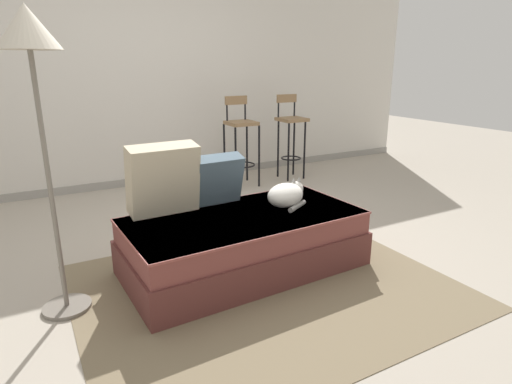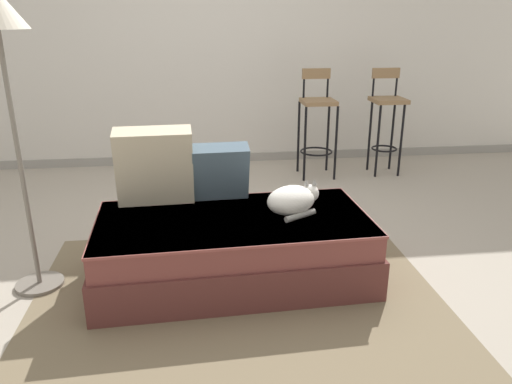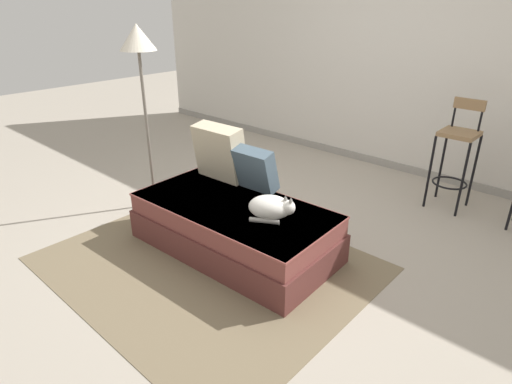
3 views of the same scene
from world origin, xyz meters
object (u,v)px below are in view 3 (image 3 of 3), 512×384
floor_lamp (139,56)px  throw_pillow_corner (220,152)px  cat (271,207)px  bar_stool_near_window (457,149)px  couch (234,227)px  throw_pillow_middle (256,169)px

floor_lamp → throw_pillow_corner: bearing=19.4°
floor_lamp → cat: bearing=-0.8°
throw_pillow_corner → bar_stool_near_window: (1.46, 1.70, -0.06)m
throw_pillow_corner → bar_stool_near_window: bar_stool_near_window is taller
couch → floor_lamp: bearing=177.5°
throw_pillow_corner → couch: bearing=-32.9°
couch → throw_pillow_corner: (-0.47, 0.30, 0.45)m
throw_pillow_corner → throw_pillow_middle: bearing=2.4°
couch → bar_stool_near_window: (0.99, 2.00, 0.39)m
throw_pillow_middle → bar_stool_near_window: size_ratio=0.36×
throw_pillow_middle → floor_lamp: (-1.12, -0.27, 0.84)m
throw_pillow_middle → bar_stool_near_window: bearing=58.1°
cat → floor_lamp: (-1.55, 0.02, 0.94)m
cat → bar_stool_near_window: 2.07m
bar_stool_near_window → throw_pillow_middle: bearing=-121.9°
cat → floor_lamp: floor_lamp is taller
throw_pillow_middle → throw_pillow_corner: bearing=-177.6°
couch → throw_pillow_middle: throw_pillow_middle is taller
throw_pillow_middle → cat: bearing=-34.4°
throw_pillow_middle → floor_lamp: size_ratio=0.22×
throw_pillow_corner → bar_stool_near_window: 2.24m
throw_pillow_middle → floor_lamp: bearing=-166.6°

